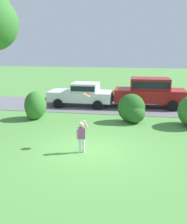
# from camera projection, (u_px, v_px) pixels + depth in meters

# --- Properties ---
(ground_plane) EXTENTS (80.00, 80.00, 0.00)m
(ground_plane) POSITION_uv_depth(u_px,v_px,m) (88.00, 150.00, 10.52)
(ground_plane) COLOR #518E42
(driveway_strip) EXTENTS (28.00, 4.40, 0.02)m
(driveway_strip) POSITION_uv_depth(u_px,v_px,m) (111.00, 106.00, 17.99)
(driveway_strip) COLOR slate
(driveway_strip) RESTS_ON ground
(shrub_near_tree) EXTENTS (1.17, 1.34, 1.53)m
(shrub_near_tree) POSITION_uv_depth(u_px,v_px,m) (35.00, 106.00, 14.86)
(shrub_near_tree) COLOR #33702B
(shrub_near_tree) RESTS_ON ground
(shrub_centre_left) EXTENTS (1.45, 1.31, 1.50)m
(shrub_centre_left) POSITION_uv_depth(u_px,v_px,m) (132.00, 110.00, 14.23)
(shrub_centre_left) COLOR #286023
(shrub_centre_left) RESTS_ON ground
(parked_sedan) EXTENTS (4.43, 2.15, 1.56)m
(parked_sedan) POSITION_uv_depth(u_px,v_px,m) (82.00, 93.00, 18.03)
(parked_sedan) COLOR white
(parked_sedan) RESTS_ON ground
(parked_suv) EXTENTS (4.73, 2.17, 1.92)m
(parked_suv) POSITION_uv_depth(u_px,v_px,m) (150.00, 91.00, 17.58)
(parked_suv) COLOR maroon
(parked_suv) RESTS_ON ground
(child_thrower) EXTENTS (0.42, 0.32, 1.29)m
(child_thrower) POSITION_uv_depth(u_px,v_px,m) (82.00, 134.00, 10.16)
(child_thrower) COLOR white
(child_thrower) RESTS_ON ground
(frisbee) EXTENTS (0.27, 0.28, 0.18)m
(frisbee) POSITION_uv_depth(u_px,v_px,m) (87.00, 95.00, 10.60)
(frisbee) COLOR orange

